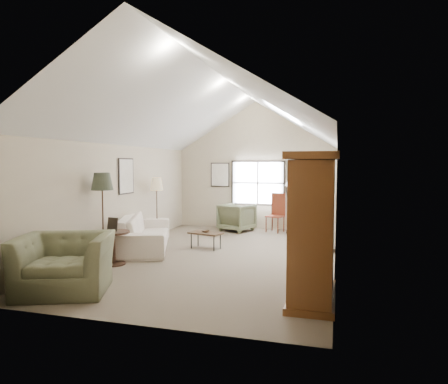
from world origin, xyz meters
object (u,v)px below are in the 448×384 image
(armchair_far, at_px, (237,217))
(coffee_table, at_px, (206,240))
(armoire, at_px, (313,227))
(side_chair, at_px, (275,213))
(sofa, at_px, (145,232))
(armchair_near, at_px, (65,263))
(side_table, at_px, (113,248))

(armchair_far, relative_size, coffee_table, 1.17)
(coffee_table, bearing_deg, armoire, -48.08)
(armoire, height_order, side_chair, armoire)
(sofa, height_order, coffee_table, sofa)
(armchair_near, relative_size, coffee_table, 1.79)
(sofa, relative_size, side_chair, 2.34)
(armoire, bearing_deg, armchair_far, 114.46)
(sofa, bearing_deg, armchair_near, 163.49)
(armoire, xyz_separation_m, coffee_table, (-2.70, 3.00, -0.90))
(armchair_far, bearing_deg, coffee_table, 108.27)
(sofa, xyz_separation_m, armchair_near, (0.29, -3.34, 0.06))
(sofa, relative_size, side_table, 3.99)
(armoire, xyz_separation_m, armchair_far, (-2.59, 5.70, -0.68))
(side_table, bearing_deg, coffee_table, 55.77)
(sofa, distance_m, side_table, 1.60)
(sofa, height_order, side_chair, side_chair)
(side_table, xyz_separation_m, side_chair, (2.59, 4.79, 0.24))
(armchair_near, height_order, side_chair, side_chair)
(armchair_near, distance_m, armchair_far, 6.52)
(side_chair, bearing_deg, sofa, -111.30)
(armoire, xyz_separation_m, sofa, (-4.13, 2.64, -0.70))
(sofa, height_order, armchair_far, armchair_far)
(armoire, xyz_separation_m, side_chair, (-1.45, 5.83, -0.52))
(armchair_near, bearing_deg, armoire, -10.98)
(armoire, bearing_deg, sofa, 147.37)
(coffee_table, bearing_deg, side_table, -124.23)
(armchair_near, height_order, coffee_table, armchair_near)
(side_table, bearing_deg, sofa, 93.58)
(side_chair, bearing_deg, armchair_near, -91.33)
(armoire, relative_size, armchair_near, 1.57)
(sofa, distance_m, armchair_near, 3.35)
(armoire, bearing_deg, side_chair, 103.91)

